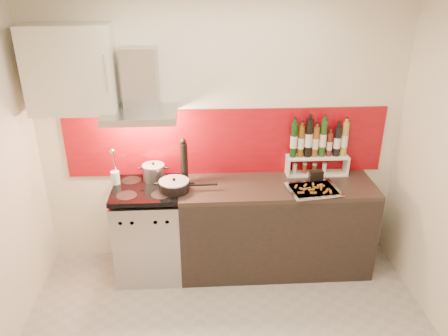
{
  "coord_description": "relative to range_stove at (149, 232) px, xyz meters",
  "views": [
    {
      "loc": [
        -0.2,
        -2.44,
        2.7
      ],
      "look_at": [
        0.0,
        0.95,
        1.15
      ],
      "focal_mm": 35.0,
      "sensor_mm": 36.0,
      "label": 1
    }
  ],
  "objects": [
    {
      "name": "upper_cabinet",
      "position": [
        -0.55,
        0.13,
        1.51
      ],
      "size": [
        0.7,
        0.35,
        0.72
      ],
      "primitive_type": "cube",
      "color": "beige",
      "rests_on": "back_wall"
    },
    {
      "name": "step_shelf",
      "position": [
        1.6,
        0.21,
        0.73
      ],
      "size": [
        0.59,
        0.16,
        0.56
      ],
      "color": "white",
      "rests_on": "counter"
    },
    {
      "name": "baking_tray",
      "position": [
        1.5,
        -0.14,
        0.47
      ],
      "size": [
        0.49,
        0.4,
        0.03
      ],
      "color": "silver",
      "rests_on": "counter"
    },
    {
      "name": "counter",
      "position": [
        1.2,
        0.0,
        0.01
      ],
      "size": [
        1.8,
        0.6,
        0.9
      ],
      "color": "black",
      "rests_on": "ground"
    },
    {
      "name": "range_hood",
      "position": [
        0.0,
        0.14,
        1.3
      ],
      "size": [
        0.62,
        0.5,
        0.61
      ],
      "color": "#B7B7BA",
      "rests_on": "back_wall"
    },
    {
      "name": "utensil_jar",
      "position": [
        -0.28,
        0.09,
        0.57
      ],
      "size": [
        0.08,
        0.12,
        0.38
      ],
      "color": "silver",
      "rests_on": "range_stove"
    },
    {
      "name": "back_wall",
      "position": [
        0.7,
        0.3,
        0.86
      ],
      "size": [
        3.4,
        0.02,
        2.6
      ],
      "primitive_type": "cube",
      "color": "silver",
      "rests_on": "ground"
    },
    {
      "name": "pepper_mill",
      "position": [
        0.35,
        0.1,
        0.67
      ],
      "size": [
        0.07,
        0.07,
        0.44
      ],
      "color": "black",
      "rests_on": "counter"
    },
    {
      "name": "caddy_box",
      "position": [
        1.56,
        0.03,
        0.52
      ],
      "size": [
        0.13,
        0.07,
        0.11
      ],
      "primitive_type": "cube",
      "rotation": [
        0.0,
        0.0,
        0.11
      ],
      "color": "black",
      "rests_on": "counter"
    },
    {
      "name": "saute_pan",
      "position": [
        0.27,
        -0.07,
        0.52
      ],
      "size": [
        0.52,
        0.27,
        0.12
      ],
      "color": "black",
      "rests_on": "range_stove"
    },
    {
      "name": "stock_pot",
      "position": [
        0.06,
        0.16,
        0.55
      ],
      "size": [
        0.2,
        0.2,
        0.18
      ],
      "color": "#B7B7BA",
      "rests_on": "range_stove"
    },
    {
      "name": "backsplash",
      "position": [
        0.75,
        0.29,
        0.78
      ],
      "size": [
        3.0,
        0.02,
        0.64
      ],
      "primitive_type": "cube",
      "color": "maroon",
      "rests_on": "back_wall"
    },
    {
      "name": "range_stove",
      "position": [
        0.0,
        0.0,
        0.0
      ],
      "size": [
        0.6,
        0.6,
        0.91
      ],
      "color": "#B7B7BA",
      "rests_on": "ground"
    }
  ]
}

